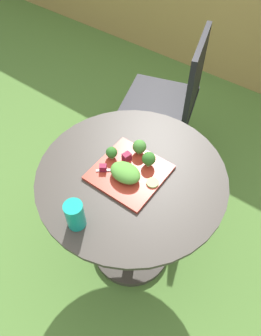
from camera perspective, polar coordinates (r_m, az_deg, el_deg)
ground_plane at (r=1.97m, az=0.13°, el=-14.21°), size 12.00×12.00×0.00m
patio_table at (r=1.58m, az=0.16°, el=-7.76°), size 0.80×0.80×0.73m
patio_chair at (r=2.06m, az=7.81°, el=13.00°), size 0.55×0.55×0.90m
salad_plate at (r=1.33m, az=-0.19°, el=-0.75°), size 0.28×0.28×0.01m
drinking_glass at (r=1.18m, az=-9.76°, el=-8.37°), size 0.07×0.07×0.12m
fork at (r=1.33m, az=-2.16°, el=-0.31°), size 0.13×0.11×0.00m
lettuce_mound at (r=1.29m, az=-0.93°, el=-0.82°), size 0.13×0.10×0.06m
broccoli_floret_0 at (r=1.35m, az=-3.37°, el=2.75°), size 0.05×0.05×0.06m
broccoli_floret_1 at (r=1.32m, az=3.26°, el=1.62°), size 0.06×0.06×0.07m
broccoli_floret_2 at (r=1.36m, az=1.60°, el=3.78°), size 0.06×0.06×0.07m
cucumber_slice_0 at (r=1.29m, az=3.92°, el=-2.63°), size 0.05×0.05×0.01m
beet_chunk_0 at (r=1.32m, az=-4.88°, el=0.03°), size 0.04×0.04×0.03m
beet_chunk_1 at (r=1.35m, az=-0.68°, el=2.02°), size 0.04×0.04×0.03m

